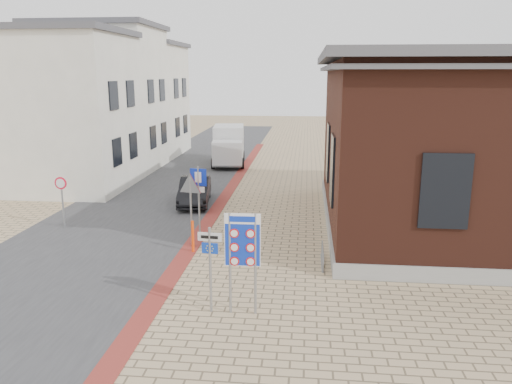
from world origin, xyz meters
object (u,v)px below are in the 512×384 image
at_px(sedan, 195,191).
at_px(parking_sign, 199,190).
at_px(bollard, 193,237).
at_px(box_truck, 229,145).
at_px(essen_sign, 210,257).
at_px(border_sign, 243,243).

xyz_separation_m(sedan, parking_sign, (1.40, -5.42, 1.33)).
bearing_deg(sedan, bollard, -85.67).
height_order(sedan, parking_sign, parking_sign).
distance_m(box_truck, parking_sign, 16.00).
bearing_deg(parking_sign, essen_sign, -63.15).
relative_size(border_sign, parking_sign, 0.95).
bearing_deg(sedan, border_sign, -78.90).
height_order(border_sign, parking_sign, parking_sign).
bearing_deg(sedan, box_truck, 82.36).
xyz_separation_m(essen_sign, parking_sign, (-1.46, 5.43, 0.45)).
distance_m(box_truck, essen_sign, 21.55).
xyz_separation_m(box_truck, border_sign, (3.72, -21.35, 0.60)).
relative_size(sedan, border_sign, 1.43).
relative_size(sedan, box_truck, 0.75).
distance_m(box_truck, border_sign, 21.68).
bearing_deg(sedan, parking_sign, -83.24).
relative_size(border_sign, bollard, 2.36).
bearing_deg(box_truck, parking_sign, -91.57).
bearing_deg(essen_sign, parking_sign, 110.57).
height_order(box_truck, bollard, box_truck).
bearing_deg(essen_sign, box_truck, 103.18).
xyz_separation_m(box_truck, bollard, (1.42, -17.05, -0.76)).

